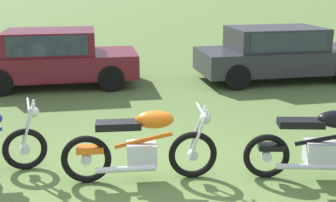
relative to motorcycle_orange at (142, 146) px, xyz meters
name	(u,v)px	position (x,y,z in m)	size (l,w,h in m)	color
ground_plane	(146,183)	(0.06, -0.10, -0.49)	(120.00, 120.00, 0.00)	#567038
motorcycle_orange	(142,146)	(0.00, 0.00, 0.00)	(2.10, 0.78, 1.02)	black
motorcycle_black	(321,145)	(2.43, 0.26, 0.00)	(2.06, 0.64, 1.02)	black
car_burgundy	(55,55)	(-2.99, 5.19, 0.30)	(4.33, 2.75, 1.43)	maroon
car_charcoal	(278,51)	(2.78, 6.33, 0.31)	(4.70, 2.93, 1.43)	#2D2D33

